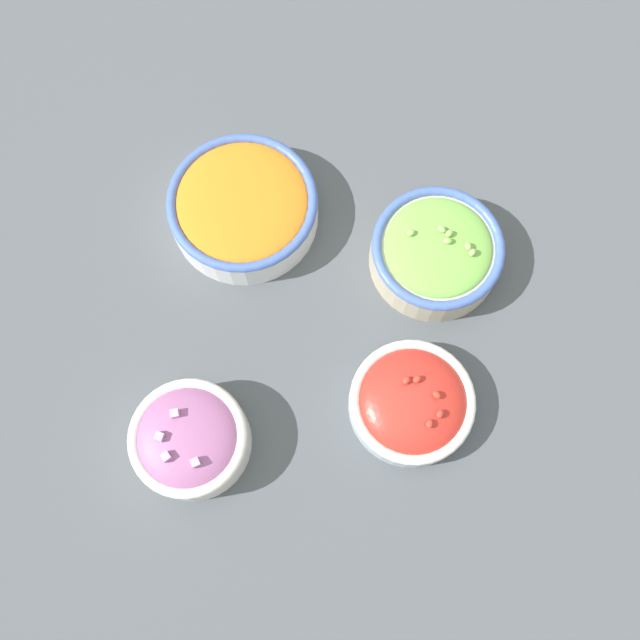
% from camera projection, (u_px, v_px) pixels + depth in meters
% --- Properties ---
extents(ground_plane, '(3.00, 3.00, 0.00)m').
position_uv_depth(ground_plane, '(320.00, 327.00, 0.86)').
color(ground_plane, '#4C5156').
extents(bowl_carrots, '(0.18, 0.18, 0.06)m').
position_uv_depth(bowl_carrots, '(243.00, 206.00, 0.87)').
color(bowl_carrots, white).
rests_on(bowl_carrots, ground_plane).
extents(bowl_cherry_tomatoes, '(0.14, 0.14, 0.06)m').
position_uv_depth(bowl_cherry_tomatoes, '(412.00, 402.00, 0.81)').
color(bowl_cherry_tomatoes, '#B2C1CC').
rests_on(bowl_cherry_tomatoes, ground_plane).
extents(bowl_red_onion, '(0.13, 0.13, 0.07)m').
position_uv_depth(bowl_red_onion, '(190.00, 439.00, 0.78)').
color(bowl_red_onion, silver).
rests_on(bowl_red_onion, ground_plane).
extents(bowl_lettuce, '(0.16, 0.16, 0.07)m').
position_uv_depth(bowl_lettuce, '(436.00, 252.00, 0.85)').
color(bowl_lettuce, beige).
rests_on(bowl_lettuce, ground_plane).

